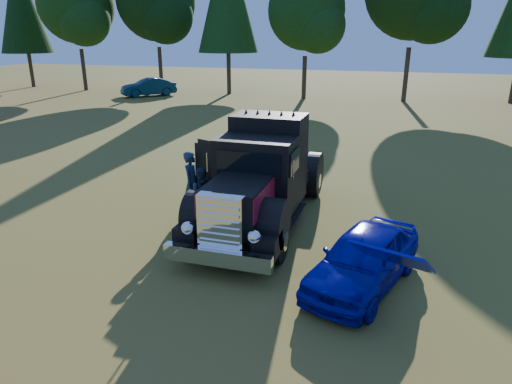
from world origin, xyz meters
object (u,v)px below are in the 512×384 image
Objects in this scene: spectator_near at (192,183)px; distant_teal_car at (149,87)px; spectator_far at (204,195)px; diamond_t_truck at (260,181)px; hotrod_coupe at (364,258)px.

spectator_near reaches higher than distant_teal_car.
spectator_far is at bearing -128.72° from spectator_near.
spectator_near is at bearing 176.45° from diamond_t_truck.
diamond_t_truck reaches higher than hotrod_coupe.
spectator_near is (-5.25, 2.74, 0.32)m from hotrod_coupe.
spectator_far is at bearing -12.32° from distant_teal_car.
spectator_near reaches higher than spectator_far.
spectator_far is (-1.59, -0.34, -0.47)m from diamond_t_truck.
distant_teal_car is at bearing 88.66° from spectator_far.
spectator_far is at bearing -168.10° from diamond_t_truck.
diamond_t_truck is 3.71× the size of spectator_near.
hotrod_coupe is 2.21× the size of spectator_near.
diamond_t_truck is 1.68× the size of hotrod_coupe.
spectator_far is (0.56, -0.47, -0.16)m from spectator_near.
spectator_near is at bearing 106.03° from spectator_far.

